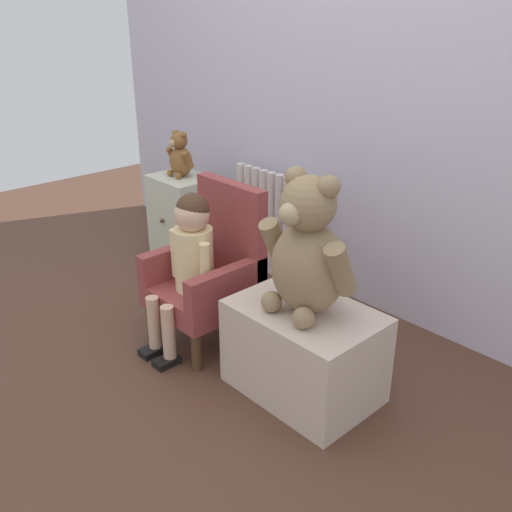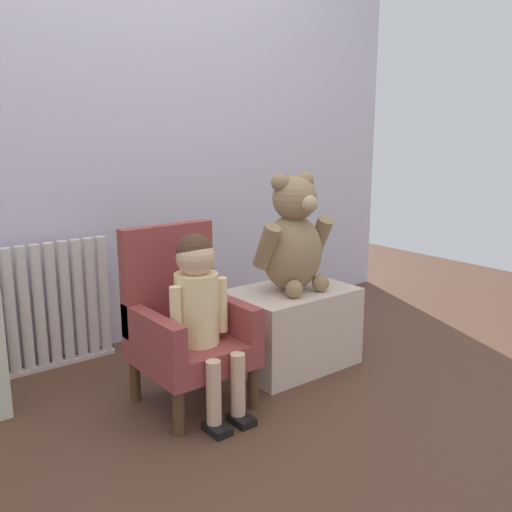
% 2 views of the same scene
% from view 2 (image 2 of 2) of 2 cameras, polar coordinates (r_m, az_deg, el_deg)
% --- Properties ---
extents(ground_plane, '(6.00, 6.00, 0.00)m').
position_cam_2_polar(ground_plane, '(2.16, 2.51, -17.73)').
color(ground_plane, '#4F3123').
extents(back_wall, '(3.80, 0.05, 2.40)m').
position_cam_2_polar(back_wall, '(2.94, -14.09, 14.36)').
color(back_wall, silver).
rests_on(back_wall, ground_plane).
extents(radiator, '(0.56, 0.05, 0.59)m').
position_cam_2_polar(radiator, '(2.80, -19.65, -4.74)').
color(radiator, silver).
rests_on(radiator, ground_plane).
extents(child_armchair, '(0.41, 0.41, 0.71)m').
position_cam_2_polar(child_armchair, '(2.32, -7.13, -6.81)').
color(child_armchair, brown).
rests_on(child_armchair, ground_plane).
extents(child_figure, '(0.25, 0.35, 0.71)m').
position_cam_2_polar(child_figure, '(2.19, -5.65, -4.31)').
color(child_figure, beige).
rests_on(child_figure, ground_plane).
extents(low_bench, '(0.56, 0.39, 0.37)m').
position_cam_2_polar(low_bench, '(2.69, 3.56, -7.14)').
color(low_bench, beige).
rests_on(low_bench, ground_plane).
extents(large_teddy_bear, '(0.39, 0.27, 0.54)m').
position_cam_2_polar(large_teddy_bear, '(2.58, 3.73, 1.67)').
color(large_teddy_bear, '#917652').
rests_on(large_teddy_bear, low_bench).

